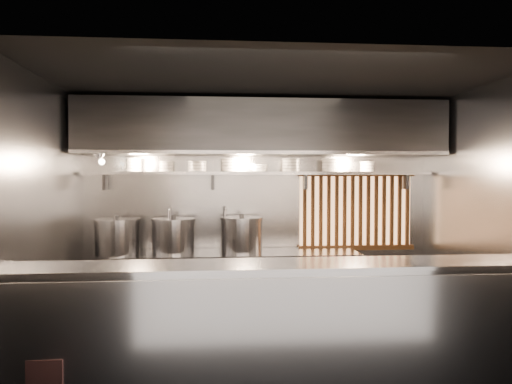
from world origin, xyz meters
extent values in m
plane|color=black|center=(0.00, 0.00, 0.00)|extent=(4.50, 4.50, 0.00)
plane|color=black|center=(0.00, 0.00, 2.80)|extent=(4.50, 4.50, 0.00)
plane|color=gray|center=(0.00, 1.50, 1.40)|extent=(4.50, 0.00, 4.50)
plane|color=gray|center=(-2.25, 0.00, 1.40)|extent=(0.00, 3.00, 3.00)
plane|color=gray|center=(2.25, 0.00, 1.40)|extent=(0.00, 3.00, 3.00)
cube|color=#A1A1A7|center=(0.00, -0.95, 0.55)|extent=(4.50, 0.50, 1.10)
cube|color=#939399|center=(0.00, -1.21, 0.55)|extent=(4.50, 0.02, 1.01)
cube|color=#A1A1A7|center=(0.00, -0.95, 1.11)|extent=(4.50, 0.56, 0.03)
cube|color=#A1A1A7|center=(-0.30, 1.13, 0.45)|extent=(3.00, 0.70, 0.90)
cube|color=#A1A1A7|center=(0.00, 1.32, 1.88)|extent=(4.40, 0.34, 0.04)
cube|color=#2D2D30|center=(0.00, 1.10, 2.42)|extent=(4.40, 0.80, 0.65)
cube|color=#A1A1A7|center=(0.00, 0.70, 2.12)|extent=(4.40, 0.03, 0.04)
cube|color=#FFB572|center=(1.30, 1.48, 1.38)|extent=(1.50, 0.02, 0.92)
cube|color=brown|center=(1.30, 1.43, 1.87)|extent=(1.56, 0.06, 0.06)
cube|color=brown|center=(1.30, 1.43, 0.89)|extent=(1.56, 0.06, 0.06)
cube|color=brown|center=(0.60, 1.43, 1.38)|extent=(0.04, 0.04, 0.92)
cube|color=brown|center=(0.71, 1.43, 1.38)|extent=(0.04, 0.04, 0.92)
cube|color=brown|center=(0.82, 1.43, 1.38)|extent=(0.04, 0.04, 0.92)
cube|color=brown|center=(0.93, 1.43, 1.38)|extent=(0.04, 0.04, 0.92)
cube|color=brown|center=(1.03, 1.43, 1.38)|extent=(0.04, 0.04, 0.92)
cube|color=brown|center=(1.14, 1.43, 1.38)|extent=(0.04, 0.04, 0.92)
cube|color=brown|center=(1.25, 1.43, 1.38)|extent=(0.04, 0.04, 0.92)
cube|color=brown|center=(1.35, 1.43, 1.38)|extent=(0.04, 0.04, 0.92)
cube|color=brown|center=(1.46, 1.43, 1.38)|extent=(0.04, 0.04, 0.92)
cube|color=brown|center=(1.57, 1.43, 1.38)|extent=(0.04, 0.04, 0.92)
cube|color=brown|center=(1.68, 1.43, 1.38)|extent=(0.04, 0.04, 0.92)
cube|color=brown|center=(1.78, 1.43, 1.38)|extent=(0.04, 0.04, 0.92)
cube|color=brown|center=(1.89, 1.43, 1.38)|extent=(0.04, 0.04, 0.92)
cube|color=brown|center=(2.00, 1.43, 1.38)|extent=(0.04, 0.04, 0.92)
cylinder|color=silver|center=(-1.15, 1.45, 1.19)|extent=(0.03, 0.03, 0.48)
sphere|color=silver|center=(-1.15, 1.45, 1.43)|extent=(0.04, 0.04, 0.04)
cylinder|color=silver|center=(-1.15, 1.32, 1.43)|extent=(0.03, 0.26, 0.03)
sphere|color=silver|center=(-1.15, 1.19, 1.43)|extent=(0.04, 0.04, 0.04)
cylinder|color=silver|center=(-1.15, 1.19, 1.36)|extent=(0.03, 0.03, 0.14)
cylinder|color=silver|center=(-0.45, 1.45, 1.19)|extent=(0.03, 0.03, 0.48)
sphere|color=silver|center=(-0.45, 1.45, 1.43)|extent=(0.04, 0.04, 0.04)
cylinder|color=silver|center=(-0.45, 1.32, 1.43)|extent=(0.03, 0.26, 0.03)
sphere|color=silver|center=(-0.45, 1.19, 1.43)|extent=(0.04, 0.04, 0.04)
cylinder|color=silver|center=(-0.45, 1.19, 1.36)|extent=(0.03, 0.03, 0.14)
cone|color=#A1A1A7|center=(-1.90, 0.85, 2.07)|extent=(0.25, 0.27, 0.20)
sphere|color=#FFE0B2|center=(-1.87, 0.83, 2.01)|extent=(0.07, 0.07, 0.07)
cylinder|color=#2D2D30|center=(-1.90, 0.95, 2.15)|extent=(0.02, 0.22, 0.02)
cylinder|color=#2D2D30|center=(-0.10, 1.20, 2.04)|extent=(0.01, 0.01, 0.12)
sphere|color=#FFE0B2|center=(-0.10, 1.20, 1.96)|extent=(0.09, 0.09, 0.09)
cylinder|color=#A1A1A7|center=(-1.75, 1.09, 1.10)|extent=(0.58, 0.58, 0.40)
cylinder|color=#A1A1A7|center=(-1.75, 1.09, 1.32)|extent=(0.62, 0.62, 0.03)
cylinder|color=#2D2D30|center=(-1.75, 1.09, 1.35)|extent=(0.06, 0.06, 0.04)
cylinder|color=#A1A1A7|center=(-1.09, 1.15, 1.10)|extent=(0.52, 0.52, 0.40)
cylinder|color=#A1A1A7|center=(-1.09, 1.15, 1.31)|extent=(0.55, 0.55, 0.03)
cylinder|color=#2D2D30|center=(-1.09, 1.15, 1.35)|extent=(0.06, 0.06, 0.04)
cylinder|color=#A1A1A7|center=(-0.24, 1.16, 1.10)|extent=(0.63, 0.63, 0.40)
cylinder|color=#A1A1A7|center=(-0.24, 1.16, 1.32)|extent=(0.67, 0.67, 0.03)
cylinder|color=#2D2D30|center=(-0.24, 1.16, 1.35)|extent=(0.06, 0.06, 0.04)
cylinder|color=white|center=(-1.58, 1.32, 1.92)|extent=(0.19, 0.19, 0.03)
cylinder|color=white|center=(-1.58, 1.32, 1.96)|extent=(0.19, 0.19, 0.03)
cylinder|color=white|center=(-1.58, 1.32, 2.00)|extent=(0.19, 0.19, 0.03)
cylinder|color=white|center=(-1.58, 1.32, 2.03)|extent=(0.19, 0.19, 0.03)
cylinder|color=white|center=(-1.58, 1.32, 2.06)|extent=(0.21, 0.21, 0.01)
cylinder|color=white|center=(-1.18, 1.32, 1.92)|extent=(0.18, 0.18, 0.03)
cylinder|color=white|center=(-1.18, 1.32, 1.96)|extent=(0.18, 0.18, 0.03)
cylinder|color=white|center=(-1.18, 1.32, 2.00)|extent=(0.18, 0.18, 0.03)
cylinder|color=white|center=(-1.18, 1.32, 2.02)|extent=(0.20, 0.20, 0.01)
cylinder|color=white|center=(-0.80, 1.32, 1.92)|extent=(0.23, 0.23, 0.03)
cylinder|color=white|center=(-0.80, 1.32, 1.96)|extent=(0.23, 0.23, 0.03)
cylinder|color=white|center=(-0.80, 1.32, 2.00)|extent=(0.23, 0.23, 0.03)
cylinder|color=white|center=(-0.80, 1.32, 2.02)|extent=(0.24, 0.24, 0.01)
cylinder|color=white|center=(-0.39, 1.32, 1.92)|extent=(0.20, 0.20, 0.03)
cylinder|color=white|center=(-0.39, 1.32, 1.96)|extent=(0.20, 0.20, 0.03)
cylinder|color=white|center=(-0.39, 1.32, 2.00)|extent=(0.20, 0.20, 0.03)
cylinder|color=white|center=(-0.39, 1.32, 2.03)|extent=(0.20, 0.20, 0.03)
cylinder|color=white|center=(-0.39, 1.32, 2.06)|extent=(0.22, 0.22, 0.01)
cylinder|color=white|center=(0.00, 1.32, 1.92)|extent=(0.19, 0.19, 0.03)
cylinder|color=white|center=(0.00, 1.32, 1.96)|extent=(0.19, 0.19, 0.03)
cylinder|color=white|center=(0.00, 1.32, 1.99)|extent=(0.21, 0.21, 0.01)
cylinder|color=white|center=(0.40, 1.32, 1.92)|extent=(0.22, 0.22, 0.03)
cylinder|color=white|center=(0.40, 1.32, 1.96)|extent=(0.22, 0.22, 0.03)
cylinder|color=white|center=(0.40, 1.32, 2.00)|extent=(0.22, 0.22, 0.03)
cylinder|color=white|center=(0.40, 1.32, 2.03)|extent=(0.22, 0.22, 0.03)
cylinder|color=white|center=(0.40, 1.32, 2.06)|extent=(0.24, 0.24, 0.01)
cylinder|color=white|center=(0.91, 1.32, 1.92)|extent=(0.22, 0.22, 0.03)
cylinder|color=white|center=(0.91, 1.32, 1.96)|extent=(0.22, 0.22, 0.03)
cylinder|color=white|center=(0.91, 1.32, 2.00)|extent=(0.22, 0.22, 0.03)
cylinder|color=white|center=(0.91, 1.32, 2.03)|extent=(0.22, 0.22, 0.03)
cylinder|color=white|center=(0.91, 1.32, 2.06)|extent=(0.23, 0.23, 0.01)
cylinder|color=white|center=(1.40, 1.32, 1.92)|extent=(0.18, 0.18, 0.03)
cylinder|color=white|center=(1.40, 1.32, 1.96)|extent=(0.18, 0.18, 0.03)
cylinder|color=white|center=(1.40, 1.32, 2.00)|extent=(0.18, 0.18, 0.03)
cylinder|color=white|center=(1.40, 1.32, 2.02)|extent=(0.20, 0.20, 0.01)
camera|label=1|loc=(-0.62, -5.02, 1.86)|focal=35.00mm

